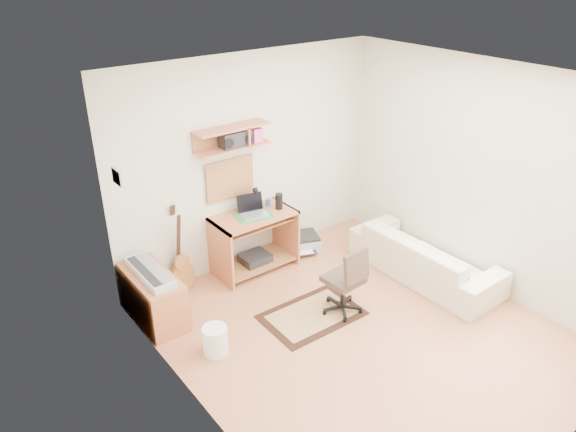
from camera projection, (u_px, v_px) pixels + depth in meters
floor at (361, 334)px, 5.63m from camera, size 3.60×4.00×0.01m
ceiling at (380, 83)px, 4.46m from camera, size 3.60×4.00×0.01m
back_wall at (249, 162)px, 6.47m from camera, size 3.60×0.01×2.60m
left_wall at (199, 289)px, 4.06m from camera, size 0.01×4.00×2.60m
right_wall at (483, 178)px, 6.03m from camera, size 0.01×4.00×2.60m
wall_shelf at (233, 138)px, 6.03m from camera, size 0.90×0.25×0.26m
cork_board at (230, 179)px, 6.34m from camera, size 0.64×0.03×0.49m
wall_photo at (117, 177)px, 4.95m from camera, size 0.02×0.20×0.15m
desk at (254, 242)px, 6.60m from camera, size 1.00×0.55×0.75m
laptop at (253, 206)px, 6.36m from camera, size 0.38×0.38×0.24m
speaker at (279, 201)px, 6.54m from camera, size 0.09×0.09×0.20m
desk_lamp at (257, 197)px, 6.55m from camera, size 0.10×0.10×0.29m
pencil_cup at (268, 202)px, 6.64m from camera, size 0.06×0.06×0.09m
boombox at (235, 139)px, 6.06m from camera, size 0.36×0.17×0.19m
rug at (312, 315)px, 5.90m from camera, size 1.08×0.74×0.01m
task_chair at (343, 279)px, 5.79m from camera, size 0.44×0.44×0.83m
cabinet at (153, 297)px, 5.74m from camera, size 0.40×0.90×0.55m
music_keyboard at (150, 272)px, 5.60m from camera, size 0.25×0.79×0.07m
guitar at (181, 250)px, 6.13m from camera, size 0.30×0.21×1.06m
waste_basket at (215, 340)px, 5.30m from camera, size 0.32×0.32×0.30m
printer at (300, 242)px, 7.19m from camera, size 0.59×0.53×0.18m
sofa at (426, 250)px, 6.45m from camera, size 0.55×1.88×0.74m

